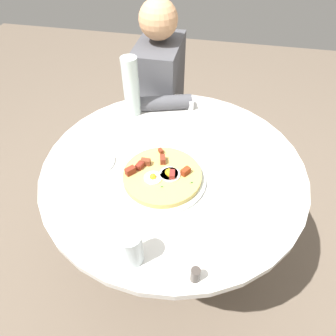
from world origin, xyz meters
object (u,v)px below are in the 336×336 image
fork (262,199)px  pepper_shaker (195,275)px  water_glass (131,248)px  water_bottle (131,87)px  knife (272,203)px  person_seated (160,113)px  bread_plate (93,161)px  breakfast_pizza (162,175)px  salt_shaker (191,105)px  dining_table (173,192)px  pizza_plate (162,179)px

fork → pepper_shaker: (-0.33, 0.19, 0.02)m
water_glass → water_bottle: size_ratio=0.45×
water_glass → knife: bearing=-55.0°
person_seated → bread_plate: (-0.69, 0.12, 0.23)m
breakfast_pizza → bread_plate: size_ratio=1.66×
water_bottle → pepper_shaker: 0.86m
bread_plate → salt_shaker: salt_shaker is taller
person_seated → bread_plate: size_ratio=6.46×
bread_plate → water_bottle: bearing=-10.2°
water_glass → dining_table: bearing=-5.9°
dining_table → bread_plate: (-0.06, 0.32, 0.18)m
dining_table → pizza_plate: pizza_plate is taller
pepper_shaker → water_bottle: bearing=28.0°
bread_plate → knife: bearing=-96.2°
bread_plate → salt_shaker: 0.55m
person_seated → knife: bearing=-143.2°
person_seated → water_glass: 1.10m
fork → water_glass: size_ratio=1.47×
person_seated → knife: (-0.76, -0.57, 0.23)m
bread_plate → person_seated: bearing=-9.7°
breakfast_pizza → water_glass: size_ratio=2.38×
pizza_plate → breakfast_pizza: (0.00, 0.00, 0.02)m
pizza_plate → pepper_shaker: 0.39m
knife → fork: bearing=-90.0°
person_seated → fork: 0.95m
bread_plate → pizza_plate: bearing=-97.2°
person_seated → breakfast_pizza: 0.78m
breakfast_pizza → fork: bearing=-94.0°
breakfast_pizza → water_bottle: size_ratio=1.07×
salt_shaker → dining_table: bearing=178.3°
dining_table → water_bottle: water_bottle is taller
dining_table → pepper_shaker: pepper_shaker is taller
breakfast_pizza → salt_shaker: (0.48, -0.04, -0.00)m
breakfast_pizza → bread_plate: (0.04, 0.29, -0.02)m
breakfast_pizza → knife: 0.40m
salt_shaker → pepper_shaker: pepper_shaker is taller
knife → dining_table: bearing=-88.5°
bread_plate → pepper_shaker: size_ratio=3.40×
water_glass → salt_shaker: size_ratio=2.53×
fork → salt_shaker: size_ratio=3.72×
dining_table → knife: 0.43m
breakfast_pizza → person_seated: bearing=13.4°
fork → water_bottle: water_bottle is taller
knife → water_bottle: (0.43, 0.62, 0.13)m
pizza_plate → dining_table: bearing=-15.3°
person_seated → bread_plate: person_seated is taller
fork → pepper_shaker: size_ratio=3.49×
breakfast_pizza → bread_plate: bearing=82.9°
water_bottle → pepper_shaker: size_ratio=5.27×
bread_plate → salt_shaker: (0.44, -0.33, 0.02)m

